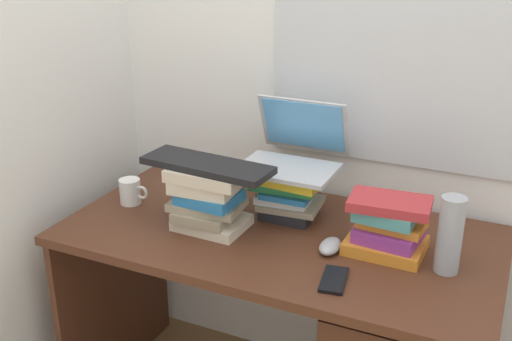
{
  "coord_description": "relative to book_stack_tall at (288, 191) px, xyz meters",
  "views": [
    {
      "loc": [
        0.67,
        -1.62,
        1.67
      ],
      "look_at": [
        -0.1,
        0.04,
        0.94
      ],
      "focal_mm": 43.37,
      "sensor_mm": 36.0,
      "label": 1
    }
  ],
  "objects": [
    {
      "name": "mug",
      "position": [
        -0.54,
        -0.14,
        -0.05
      ],
      "size": [
        0.11,
        0.07,
        0.09
      ],
      "color": "white",
      "rests_on": "desk"
    },
    {
      "name": "wall_back",
      "position": [
        0.02,
        0.28,
        0.45
      ],
      "size": [
        6.0,
        0.06,
        2.6
      ],
      "color": "white",
      "rests_on": "ground"
    },
    {
      "name": "laptop",
      "position": [
        -0.0,
        0.06,
        0.12
      ],
      "size": [
        0.31,
        0.3,
        0.21
      ],
      "color": "#B7BABF",
      "rests_on": "book_stack_tall"
    },
    {
      "name": "keyboard",
      "position": [
        -0.2,
        -0.19,
        0.13
      ],
      "size": [
        0.43,
        0.17,
        0.02
      ],
      "primitive_type": "cube",
      "rotation": [
        0.0,
        0.0,
        -0.08
      ],
      "color": "black",
      "rests_on": "book_stack_keyboard_riser"
    },
    {
      "name": "book_stack_keyboard_riser",
      "position": [
        -0.2,
        -0.18,
        0.01
      ],
      "size": [
        0.25,
        0.19,
        0.21
      ],
      "color": "beige",
      "rests_on": "desk"
    },
    {
      "name": "book_stack_side",
      "position": [
        0.36,
        -0.1,
        -0.01
      ],
      "size": [
        0.24,
        0.19,
        0.17
      ],
      "color": "orange",
      "rests_on": "desk"
    },
    {
      "name": "cell_phone",
      "position": [
        0.27,
        -0.33,
        -0.09
      ],
      "size": [
        0.09,
        0.14,
        0.01
      ],
      "primitive_type": "cube",
      "rotation": [
        0.0,
        0.0,
        0.16
      ],
      "color": "black",
      "rests_on": "desk"
    },
    {
      "name": "book_stack_tall",
      "position": [
        0.0,
        0.0,
        0.0
      ],
      "size": [
        0.25,
        0.2,
        0.16
      ],
      "color": "black",
      "rests_on": "desk"
    },
    {
      "name": "wall_left",
      "position": [
        -0.8,
        -0.12,
        0.45
      ],
      "size": [
        0.05,
        6.0,
        2.6
      ],
      "primitive_type": "cube",
      "color": "silver",
      "rests_on": "ground"
    },
    {
      "name": "water_bottle",
      "position": [
        0.54,
        -0.14,
        0.02
      ],
      "size": [
        0.07,
        0.07,
        0.23
      ],
      "primitive_type": "cylinder",
      "color": "#999EA5",
      "rests_on": "desk"
    },
    {
      "name": "computer_mouse",
      "position": [
        0.21,
        -0.17,
        -0.07
      ],
      "size": [
        0.06,
        0.1,
        0.04
      ],
      "primitive_type": "ellipsoid",
      "color": "#A5A8AD",
      "rests_on": "desk"
    }
  ]
}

